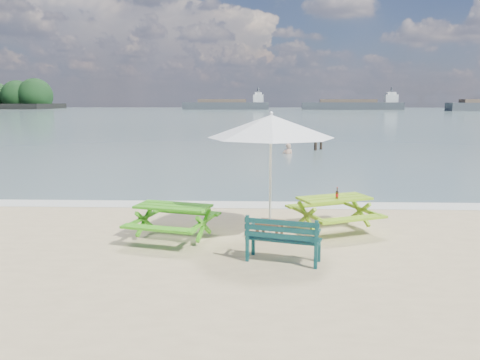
{
  "coord_description": "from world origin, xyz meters",
  "views": [
    {
      "loc": [
        -0.13,
        -8.4,
        2.97
      ],
      "look_at": [
        -0.53,
        3.0,
        1.0
      ],
      "focal_mm": 35.0,
      "sensor_mm": 36.0,
      "label": 1
    }
  ],
  "objects_px": {
    "park_bench": "(283,248)",
    "side_table": "(270,229)",
    "patio_umbrella": "(271,126)",
    "picnic_table_left": "(174,223)",
    "swimmer": "(288,158)",
    "picnic_table_right": "(334,214)",
    "beer_bottle": "(337,195)"
  },
  "relations": [
    {
      "from": "side_table",
      "to": "patio_umbrella",
      "type": "relative_size",
      "value": 0.2
    },
    {
      "from": "picnic_table_left",
      "to": "swimmer",
      "type": "relative_size",
      "value": 1.25
    },
    {
      "from": "patio_umbrella",
      "to": "picnic_table_left",
      "type": "bearing_deg",
      "value": -173.71
    },
    {
      "from": "patio_umbrella",
      "to": "beer_bottle",
      "type": "relative_size",
      "value": 13.1
    },
    {
      "from": "beer_bottle",
      "to": "swimmer",
      "type": "xyz_separation_m",
      "value": [
        -0.06,
        15.52,
        -1.11
      ]
    },
    {
      "from": "side_table",
      "to": "swimmer",
      "type": "height_order",
      "value": "swimmer"
    },
    {
      "from": "picnic_table_left",
      "to": "beer_bottle",
      "type": "xyz_separation_m",
      "value": [
        3.58,
        0.69,
        0.5
      ]
    },
    {
      "from": "picnic_table_right",
      "to": "park_bench",
      "type": "distance_m",
      "value": 2.52
    },
    {
      "from": "park_bench",
      "to": "side_table",
      "type": "height_order",
      "value": "park_bench"
    },
    {
      "from": "picnic_table_left",
      "to": "picnic_table_right",
      "type": "distance_m",
      "value": 3.65
    },
    {
      "from": "picnic_table_right",
      "to": "patio_umbrella",
      "type": "distance_m",
      "value": 2.6
    },
    {
      "from": "picnic_table_right",
      "to": "swimmer",
      "type": "xyz_separation_m",
      "value": [
        -0.03,
        15.36,
        -0.63
      ]
    },
    {
      "from": "park_bench",
      "to": "beer_bottle",
      "type": "height_order",
      "value": "beer_bottle"
    },
    {
      "from": "side_table",
      "to": "beer_bottle",
      "type": "height_order",
      "value": "beer_bottle"
    },
    {
      "from": "picnic_table_left",
      "to": "park_bench",
      "type": "height_order",
      "value": "park_bench"
    },
    {
      "from": "swimmer",
      "to": "picnic_table_left",
      "type": "bearing_deg",
      "value": -102.24
    },
    {
      "from": "park_bench",
      "to": "beer_bottle",
      "type": "distance_m",
      "value": 2.47
    },
    {
      "from": "picnic_table_right",
      "to": "beer_bottle",
      "type": "xyz_separation_m",
      "value": [
        0.03,
        -0.16,
        0.49
      ]
    },
    {
      "from": "park_bench",
      "to": "side_table",
      "type": "distance_m",
      "value": 1.56
    },
    {
      "from": "picnic_table_right",
      "to": "patio_umbrella",
      "type": "height_order",
      "value": "patio_umbrella"
    },
    {
      "from": "patio_umbrella",
      "to": "picnic_table_right",
      "type": "bearing_deg",
      "value": 22.84
    },
    {
      "from": "park_bench",
      "to": "swimmer",
      "type": "xyz_separation_m",
      "value": [
        1.25,
        17.53,
        -0.52
      ]
    },
    {
      "from": "picnic_table_right",
      "to": "beer_bottle",
      "type": "distance_m",
      "value": 0.51
    },
    {
      "from": "park_bench",
      "to": "side_table",
      "type": "relative_size",
      "value": 2.12
    },
    {
      "from": "patio_umbrella",
      "to": "swimmer",
      "type": "bearing_deg",
      "value": 84.82
    },
    {
      "from": "picnic_table_left",
      "to": "swimmer",
      "type": "distance_m",
      "value": 16.6
    },
    {
      "from": "park_bench",
      "to": "patio_umbrella",
      "type": "xyz_separation_m",
      "value": [
        -0.2,
        1.54,
        2.15
      ]
    },
    {
      "from": "picnic_table_right",
      "to": "beer_bottle",
      "type": "relative_size",
      "value": 8.82
    },
    {
      "from": "picnic_table_left",
      "to": "patio_umbrella",
      "type": "distance_m",
      "value": 2.92
    },
    {
      "from": "swimmer",
      "to": "beer_bottle",
      "type": "bearing_deg",
      "value": -89.76
    },
    {
      "from": "picnic_table_right",
      "to": "swimmer",
      "type": "relative_size",
      "value": 1.37
    },
    {
      "from": "picnic_table_left",
      "to": "swimmer",
      "type": "xyz_separation_m",
      "value": [
        3.52,
        16.21,
        -0.62
      ]
    }
  ]
}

